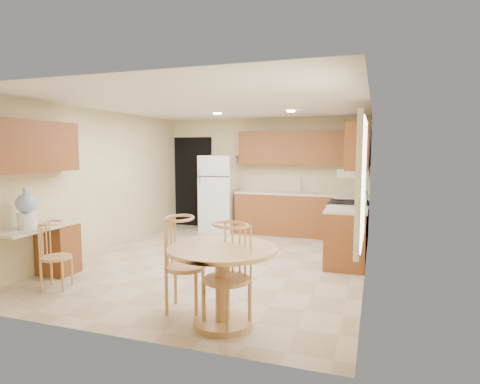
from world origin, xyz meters
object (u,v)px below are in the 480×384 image
(chair_table_a, at_px, (181,257))
(water_crock, at_px, (26,210))
(stove, at_px, (348,227))
(chair_desk, at_px, (51,250))
(chair_table_b, at_px, (223,269))
(dining_table, at_px, (223,274))
(refrigerator, at_px, (219,193))

(chair_table_a, xyz_separation_m, water_crock, (-2.36, 0.20, 0.37))
(stove, bearing_deg, chair_desk, -138.25)
(chair_table_a, relative_size, chair_table_b, 1.00)
(dining_table, distance_m, chair_table_b, 0.16)
(dining_table, distance_m, chair_desk, 2.48)
(stove, height_order, dining_table, stove)
(chair_table_b, relative_size, water_crock, 1.95)
(chair_table_a, distance_m, water_crock, 2.40)
(stove, xyz_separation_m, chair_table_b, (-0.96, -3.48, 0.17))
(refrigerator, bearing_deg, stove, -22.99)
(dining_table, bearing_deg, water_crock, 173.21)
(dining_table, relative_size, chair_table_b, 1.06)
(refrigerator, bearing_deg, chair_table_a, -73.54)
(water_crock, bearing_deg, chair_table_b, -8.79)
(refrigerator, xyz_separation_m, chair_table_a, (1.31, -4.44, -0.20))
(dining_table, xyz_separation_m, water_crock, (-2.91, 0.35, 0.47))
(chair_table_b, height_order, chair_desk, chair_table_b)
(refrigerator, relative_size, dining_table, 1.51)
(refrigerator, xyz_separation_m, dining_table, (1.86, -4.59, -0.30))
(dining_table, height_order, chair_desk, chair_desk)
(stove, xyz_separation_m, chair_table_a, (-1.56, -3.22, 0.17))
(refrigerator, distance_m, chair_table_a, 4.63)
(stove, xyz_separation_m, dining_table, (-1.01, -3.37, 0.07))
(chair_desk, relative_size, water_crock, 1.61)
(dining_table, xyz_separation_m, chair_table_a, (-0.55, 0.15, 0.10))
(dining_table, distance_m, chair_table_a, 0.58)
(dining_table, bearing_deg, refrigerator, 112.09)
(chair_table_b, xyz_separation_m, chair_desk, (-2.51, 0.38, -0.11))
(refrigerator, bearing_deg, chair_table_b, -67.86)
(dining_table, bearing_deg, chair_table_a, 164.78)
(refrigerator, relative_size, chair_table_b, 1.60)
(dining_table, xyz_separation_m, chair_desk, (-2.46, 0.27, -0.01))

